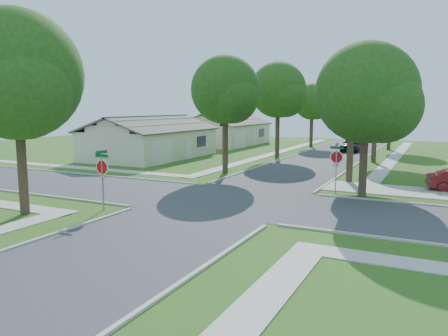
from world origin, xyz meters
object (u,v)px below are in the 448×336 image
Objects in this scene: tree_sw_corner at (18,81)px; tree_w_near at (226,93)px; house_nw_far at (225,133)px; tree_e_far at (392,99)px; car_curb_west at (354,137)px; tree_ne_corner at (367,98)px; tree_w_far at (312,103)px; stop_sign_sw at (102,170)px; car_curb_east at (353,144)px; tree_w_mid at (279,93)px; stop_sign_ne at (336,159)px; tree_e_mid at (377,94)px; house_nw_near at (151,143)px; tree_e_near at (353,98)px.

tree_w_near is at bearing 80.10° from tree_sw_corner.
tree_sw_corner is at bearing -77.62° from house_nw_far.
car_curb_west is (-5.95, 10.83, -5.32)m from tree_e_far.
tree_w_far is at bearing 110.28° from tree_ne_corner.
tree_w_far is at bearing 89.93° from stop_sign_sw.
stop_sign_sw is 49.67m from car_curb_west.
stop_sign_sw is at bearing -94.73° from car_curb_east.
house_nw_far is (-11.35, 10.99, -4.97)m from tree_w_mid.
tree_w_near is at bearing -89.99° from tree_w_far.
tree_e_far is 0.64× the size of house_nw_far.
stop_sign_ne is at bearing 98.19° from car_curb_west.
stop_sign_ne is 16.84m from tree_e_mid.
house_nw_far is 2.81× the size of car_curb_east.
tree_e_mid is 16.06m from tree_w_far.
tree_sw_corner reaches higher than house_nw_near.
tree_e_near is at bearing -0.00° from tree_w_near.
tree_sw_corner is (-12.19, -16.00, 0.62)m from tree_e_near.
tree_w_near is 26.05m from house_nw_far.
tree_e_near reaches higher than house_nw_near.
stop_sign_sw is at bearing -110.20° from tree_e_mid.
car_curb_west is (14.79, 29.84, -0.86)m from house_nw_near.
tree_w_far is at bearing 110.61° from tree_e_near.
tree_e_far is at bearing 52.26° from car_curb_east.
tree_e_mid is at bearing -27.91° from house_nw_far.
tree_w_near is 25.01m from tree_w_far.
tree_w_near is 1.04× the size of tree_ne_corner.
stop_sign_sw is 0.34× the size of tree_e_far.
tree_w_far is 1.66× the size of car_curb_east.
tree_w_far is 8.43m from car_curb_east.
tree_e_mid is 25.19m from car_curb_west.
stop_sign_sw is at bearing -135.00° from stop_sign_ne.
stop_sign_ne reaches higher than car_curb_west.
tree_ne_corner is at bearing -16.55° from stop_sign_ne.
house_nw_far reaches higher than car_curb_west.
tree_e_mid is 0.68× the size of house_nw_far.
tree_w_near is at bearing 155.26° from stop_sign_ne.
car_curb_west is (3.44, 23.82, -5.83)m from tree_w_mid.
house_nw_near is at bearing -120.82° from tree_w_far.
tree_w_mid is 1.19× the size of tree_w_far.
tree_w_near is (-9.34, 4.31, 4.08)m from stop_sign_ne.
stop_sign_sw reaches higher than car_curb_west.
stop_sign_ne is 25.71m from car_curb_east.
house_nw_far is at bearing 40.78° from car_curb_west.
tree_e_near is at bearing 52.70° from tree_sw_corner.
tree_w_far is (0.05, 38.71, 3.48)m from stop_sign_sw.
tree_e_near is at bearing -47.94° from house_nw_far.
tree_sw_corner is 0.70× the size of house_nw_near.
tree_w_mid is at bearing -44.07° from house_nw_far.
car_curb_east is at bearing 57.42° from tree_w_mid.
car_curb_east is at bearing 97.83° from stop_sign_ne.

